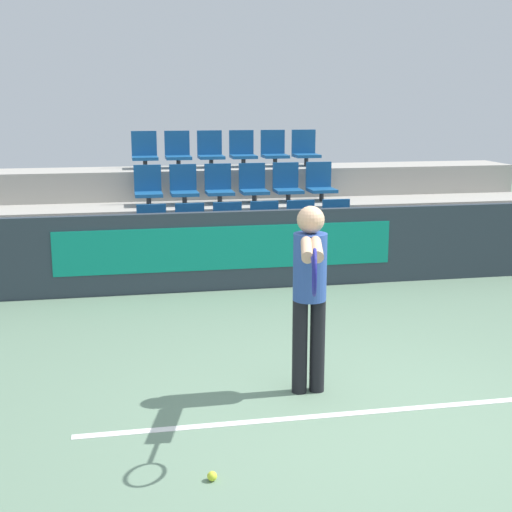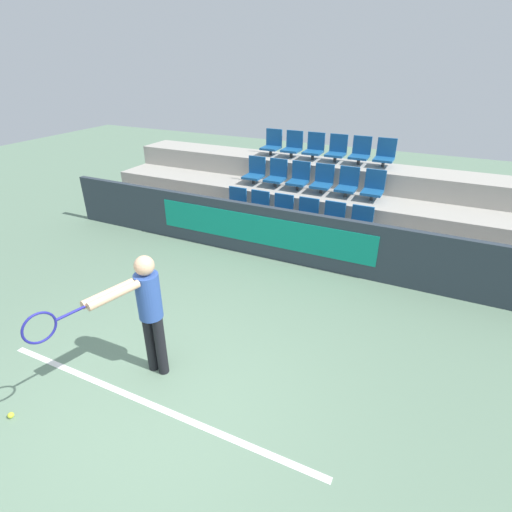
% 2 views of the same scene
% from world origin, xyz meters
% --- Properties ---
extents(ground_plane, '(30.00, 30.00, 0.00)m').
position_xyz_m(ground_plane, '(0.00, 0.00, 0.00)').
color(ground_plane, slate).
extents(court_baseline, '(4.36, 0.08, 0.01)m').
position_xyz_m(court_baseline, '(0.00, 0.04, 0.00)').
color(court_baseline, white).
rests_on(court_baseline, ground).
extents(barrier_wall, '(10.02, 0.14, 1.04)m').
position_xyz_m(barrier_wall, '(-0.01, 4.02, 0.52)').
color(barrier_wall, '#2D3842').
rests_on(barrier_wall, ground).
extents(bleacher_tier_front, '(9.62, 0.96, 0.46)m').
position_xyz_m(bleacher_tier_front, '(0.00, 4.59, 0.23)').
color(bleacher_tier_front, '#ADA89E').
rests_on(bleacher_tier_front, ground).
extents(bleacher_tier_middle, '(9.62, 0.96, 0.92)m').
position_xyz_m(bleacher_tier_middle, '(0.00, 5.55, 0.46)').
color(bleacher_tier_middle, '#ADA89E').
rests_on(bleacher_tier_middle, ground).
extents(bleacher_tier_back, '(9.62, 0.96, 1.38)m').
position_xyz_m(bleacher_tier_back, '(0.00, 6.51, 0.69)').
color(bleacher_tier_back, '#ADA89E').
rests_on(bleacher_tier_back, ground).
extents(stadium_chair_0, '(0.41, 0.44, 0.59)m').
position_xyz_m(stadium_chair_0, '(-1.33, 4.71, 0.71)').
color(stadium_chair_0, '#333333').
rests_on(stadium_chair_0, bleacher_tier_front).
extents(stadium_chair_1, '(0.41, 0.44, 0.59)m').
position_xyz_m(stadium_chair_1, '(-0.80, 4.71, 0.71)').
color(stadium_chair_1, '#333333').
rests_on(stadium_chair_1, bleacher_tier_front).
extents(stadium_chair_2, '(0.41, 0.44, 0.59)m').
position_xyz_m(stadium_chair_2, '(-0.27, 4.71, 0.71)').
color(stadium_chair_2, '#333333').
rests_on(stadium_chair_2, bleacher_tier_front).
extents(stadium_chair_3, '(0.41, 0.44, 0.59)m').
position_xyz_m(stadium_chair_3, '(0.27, 4.71, 0.71)').
color(stadium_chair_3, '#333333').
rests_on(stadium_chair_3, bleacher_tier_front).
extents(stadium_chair_4, '(0.41, 0.44, 0.59)m').
position_xyz_m(stadium_chair_4, '(0.80, 4.71, 0.71)').
color(stadium_chair_4, '#333333').
rests_on(stadium_chair_4, bleacher_tier_front).
extents(stadium_chair_5, '(0.41, 0.44, 0.59)m').
position_xyz_m(stadium_chair_5, '(1.33, 4.71, 0.71)').
color(stadium_chair_5, '#333333').
rests_on(stadium_chair_5, bleacher_tier_front).
extents(stadium_chair_6, '(0.41, 0.44, 0.59)m').
position_xyz_m(stadium_chair_6, '(-1.33, 5.68, 1.17)').
color(stadium_chair_6, '#333333').
rests_on(stadium_chair_6, bleacher_tier_middle).
extents(stadium_chair_7, '(0.41, 0.44, 0.59)m').
position_xyz_m(stadium_chair_7, '(-0.80, 5.68, 1.17)').
color(stadium_chair_7, '#333333').
rests_on(stadium_chair_7, bleacher_tier_middle).
extents(stadium_chair_8, '(0.41, 0.44, 0.59)m').
position_xyz_m(stadium_chair_8, '(-0.27, 5.68, 1.17)').
color(stadium_chair_8, '#333333').
rests_on(stadium_chair_8, bleacher_tier_middle).
extents(stadium_chair_9, '(0.41, 0.44, 0.59)m').
position_xyz_m(stadium_chair_9, '(0.27, 5.68, 1.17)').
color(stadium_chair_9, '#333333').
rests_on(stadium_chair_9, bleacher_tier_middle).
extents(stadium_chair_10, '(0.41, 0.44, 0.59)m').
position_xyz_m(stadium_chair_10, '(0.80, 5.68, 1.17)').
color(stadium_chair_10, '#333333').
rests_on(stadium_chair_10, bleacher_tier_middle).
extents(stadium_chair_11, '(0.41, 0.44, 0.59)m').
position_xyz_m(stadium_chair_11, '(1.33, 5.68, 1.17)').
color(stadium_chair_11, '#333333').
rests_on(stadium_chair_11, bleacher_tier_middle).
extents(stadium_chair_12, '(0.41, 0.44, 0.59)m').
position_xyz_m(stadium_chair_12, '(-1.33, 6.64, 1.63)').
color(stadium_chair_12, '#333333').
rests_on(stadium_chair_12, bleacher_tier_back).
extents(stadium_chair_13, '(0.41, 0.44, 0.59)m').
position_xyz_m(stadium_chair_13, '(-0.80, 6.64, 1.63)').
color(stadium_chair_13, '#333333').
rests_on(stadium_chair_13, bleacher_tier_back).
extents(stadium_chair_14, '(0.41, 0.44, 0.59)m').
position_xyz_m(stadium_chair_14, '(-0.27, 6.64, 1.63)').
color(stadium_chair_14, '#333333').
rests_on(stadium_chair_14, bleacher_tier_back).
extents(stadium_chair_15, '(0.41, 0.44, 0.59)m').
position_xyz_m(stadium_chair_15, '(0.27, 6.64, 1.63)').
color(stadium_chair_15, '#333333').
rests_on(stadium_chair_15, bleacher_tier_back).
extents(stadium_chair_16, '(0.41, 0.44, 0.59)m').
position_xyz_m(stadium_chair_16, '(0.80, 6.64, 1.63)').
color(stadium_chair_16, '#333333').
rests_on(stadium_chair_16, bleacher_tier_back).
extents(stadium_chair_17, '(0.41, 0.44, 0.59)m').
position_xyz_m(stadium_chair_17, '(1.33, 6.64, 1.63)').
color(stadium_chair_17, '#333333').
rests_on(stadium_chair_17, bleacher_tier_back).
extents(tennis_player, '(0.48, 1.45, 1.62)m').
position_xyz_m(tennis_player, '(-0.24, 0.47, 0.99)').
color(tennis_player, black).
rests_on(tennis_player, ground).
extents(tennis_ball, '(0.07, 0.07, 0.07)m').
position_xyz_m(tennis_ball, '(-1.22, -0.76, 0.03)').
color(tennis_ball, '#CCDB33').
rests_on(tennis_ball, ground).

